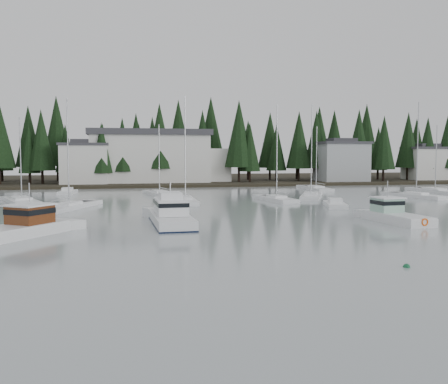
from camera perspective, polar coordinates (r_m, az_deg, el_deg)
The scene contains 22 objects.
ground at distance 26.26m, azimuth 13.00°, elevation -9.45°, with size 260.00×260.00×0.00m, color #90999B.
far_shore_land at distance 120.81m, azimuth -6.46°, elevation 1.31°, with size 240.00×54.00×1.00m, color black.
conifer_treeline at distance 109.87m, azimuth -5.95°, elevation 1.03°, with size 200.00×22.00×20.00m, color black, non-canonical shape.
house_west at distance 102.45m, azimuth -15.66°, elevation 3.26°, with size 9.54×7.42×8.75m.
house_east_a at distance 111.44m, azimuth 13.25°, elevation 3.50°, with size 10.60×8.48×9.25m.
house_east_b at distance 123.96m, azimuth 22.14°, elevation 3.14°, with size 9.54×7.42×8.25m.
harbor_inn at distance 105.80m, azimuth -7.37°, elevation 4.02°, with size 29.50×11.50×10.90m.
lobster_boat_brown at distance 40.76m, azimuth -22.76°, elevation -4.04°, with size 7.92×9.34×4.59m.
cabin_cruiser_center at distance 44.75m, azimuth -6.08°, elevation -2.84°, with size 3.43×10.28×4.38m.
lobster_boat_teal at distance 48.60m, azimuth 18.88°, elevation -2.66°, with size 3.32×7.90×4.29m.
sailboat_0 at distance 88.70m, azimuth 22.97°, elevation -0.03°, with size 2.74×10.84×11.53m.
sailboat_1 at distance 89.39m, azimuth 10.47°, elevation 0.27°, with size 3.12×10.93×11.70m.
sailboat_2 at distance 68.82m, azimuth -22.10°, elevation -1.15°, with size 6.31×10.35×11.47m.
sailboat_3 at distance 59.77m, azimuth -17.27°, elevation -1.79°, with size 6.07×10.56×13.15m.
sailboat_5 at distance 77.50m, azimuth 21.11°, elevation -0.52°, with size 4.97×9.67×14.29m.
sailboat_6 at distance 67.23m, azimuth 6.02°, elevation -0.95°, with size 3.69×8.89×13.29m.
sailboat_7 at distance 72.59m, azimuth 9.91°, elevation -0.61°, with size 6.46×10.16×13.92m.
sailboat_8 at distance 65.19m, azimuth -4.43°, elevation -1.11°, with size 2.60×10.28×14.33m.
sailboat_9 at distance 76.82m, azimuth -7.38°, elevation -0.33°, with size 4.23×9.55×11.33m.
runabout_1 at distance 60.77m, azimuth 12.60°, elevation -1.54°, with size 3.66×6.00×1.42m.
runabout_3 at distance 82.68m, azimuth -17.45°, elevation -0.12°, with size 2.71×5.58×1.42m.
mooring_buoy_green at distance 29.53m, azimuth 20.14°, elevation -8.07°, with size 0.40×0.40×0.40m, color #145933.
Camera 1 is at (-10.68, -23.18, 6.18)m, focal length 40.00 mm.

